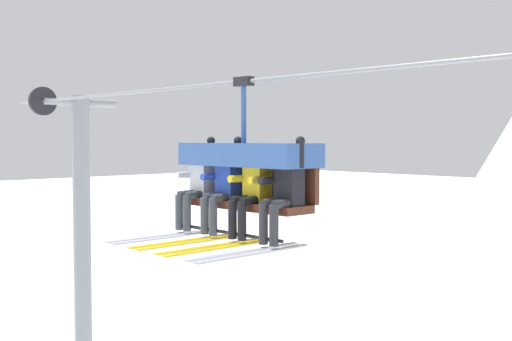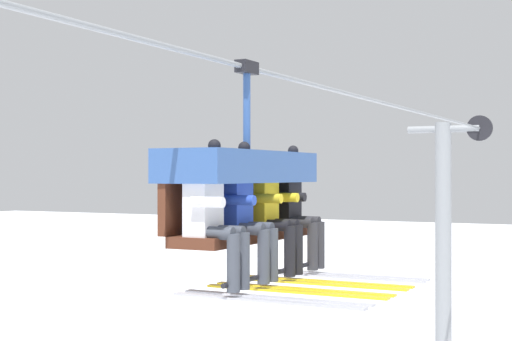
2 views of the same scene
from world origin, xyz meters
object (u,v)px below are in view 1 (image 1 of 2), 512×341
skier_blue (222,186)px  skier_yellow (250,190)px  skier_black (282,191)px  lift_tower_near (82,273)px  chairlift_chair (248,166)px  skier_white (196,184)px

skier_blue → skier_yellow: skier_blue is taller
skier_blue → skier_black: bearing=0.0°
skier_blue → lift_tower_near: bearing=170.6°
lift_tower_near → chairlift_chair: lift_tower_near is taller
skier_blue → skier_yellow: bearing=-0.7°
lift_tower_near → skier_blue: bearing=-9.4°
chairlift_chair → skier_white: chairlift_chair is taller
skier_yellow → skier_black: (0.56, 0.01, 0.02)m
lift_tower_near → skier_blue: 6.06m
chairlift_chair → lift_tower_near: bearing=173.1°
chairlift_chair → skier_black: size_ratio=1.23×
skier_white → skier_yellow: size_ratio=1.00×
chairlift_chair → skier_yellow: size_ratio=1.23×
chairlift_chair → skier_blue: (-0.27, -0.21, -0.27)m
skier_black → chairlift_chair: bearing=165.6°
chairlift_chair → skier_blue: chairlift_chair is taller
skier_white → skier_blue: bearing=0.0°
lift_tower_near → skier_yellow: (6.15, -0.93, 2.13)m
chairlift_chair → skier_black: 0.90m
skier_yellow → skier_black: 0.56m
skier_white → skier_black: bearing=0.0°
lift_tower_near → skier_white: lift_tower_near is taller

